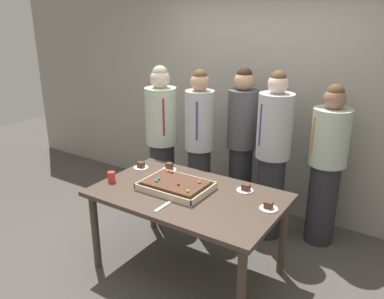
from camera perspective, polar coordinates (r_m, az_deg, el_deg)
The scene contains 15 objects.
ground_plane at distance 3.81m, azimuth -0.60°, elevation -17.10°, with size 12.00×12.00×0.00m, color #4C4742.
interior_back_panel at distance 4.55m, azimuth 10.69°, elevation 9.39°, with size 8.00×0.12×3.00m, color #9E998E.
party_table at distance 3.44m, azimuth -0.64°, elevation -7.79°, with size 1.65×1.01×0.78m.
sheet_cake at distance 3.46m, azimuth -2.39°, elevation -5.34°, with size 0.61×0.43×0.10m.
plated_slice_near_left at distance 3.19m, azimuth 11.24°, elevation -8.33°, with size 0.15×0.15×0.06m.
plated_slice_near_right at distance 3.95m, azimuth -7.55°, elevation -2.47°, with size 0.15×0.15×0.07m.
plated_slice_far_left at distance 3.87m, azimuth -3.40°, elevation -2.74°, with size 0.15×0.15×0.08m.
plated_slice_far_right at distance 3.46m, azimuth 7.88°, elevation -5.78°, with size 0.15×0.15×0.06m.
drink_cup_nearest at distance 3.67m, azimuth -11.80°, elevation -3.98°, with size 0.07×0.07×0.10m, color red.
cake_server_utensil at distance 3.17m, azimuth -4.35°, elevation -8.42°, with size 0.03×0.20×0.01m, color silver.
person_serving_front at distance 3.99m, azimuth 11.82°, elevation -0.82°, with size 0.35×0.35×1.76m.
person_green_shirt_behind at distance 4.21m, azimuth 1.10°, elevation 0.66°, with size 0.31×0.31×1.73m.
person_striped_tie_right at distance 4.33m, azimuth 7.31°, elevation 1.06°, with size 0.33×0.33×1.74m.
person_far_right_suit at distance 4.48m, azimuth -4.50°, elevation 1.62°, with size 0.36×0.36×1.74m.
person_left_edge_reaching at distance 4.04m, azimuth 19.25°, elevation -2.17°, with size 0.37×0.37×1.66m.
Camera 1 is at (1.70, -2.55, 2.26)m, focal length 36.13 mm.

